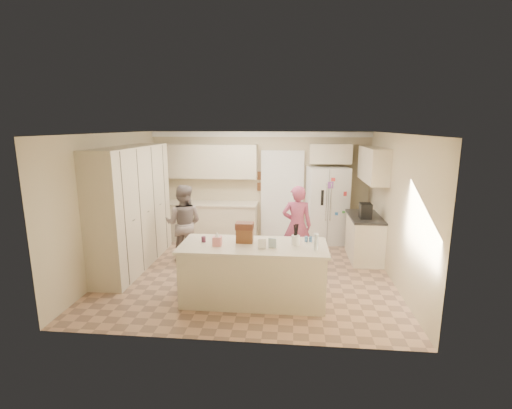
# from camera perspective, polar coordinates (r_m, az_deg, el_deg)

# --- Properties ---
(floor) EXTENTS (5.20, 4.60, 0.02)m
(floor) POSITION_cam_1_polar(r_m,az_deg,el_deg) (7.16, -1.08, -10.49)
(floor) COLOR tan
(floor) RESTS_ON ground
(ceiling) EXTENTS (5.20, 4.60, 0.02)m
(ceiling) POSITION_cam_1_polar(r_m,az_deg,el_deg) (6.61, -1.18, 10.98)
(ceiling) COLOR white
(ceiling) RESTS_ON wall_back
(wall_back) EXTENTS (5.20, 0.02, 2.60)m
(wall_back) POSITION_cam_1_polar(r_m,az_deg,el_deg) (9.02, 0.56, 2.92)
(wall_back) COLOR beige
(wall_back) RESTS_ON ground
(wall_front) EXTENTS (5.20, 0.02, 2.60)m
(wall_front) POSITION_cam_1_polar(r_m,az_deg,el_deg) (4.55, -4.50, -6.34)
(wall_front) COLOR beige
(wall_front) RESTS_ON ground
(wall_left) EXTENTS (0.02, 4.60, 2.60)m
(wall_left) POSITION_cam_1_polar(r_m,az_deg,el_deg) (7.52, -21.30, 0.23)
(wall_left) COLOR beige
(wall_left) RESTS_ON ground
(wall_right) EXTENTS (0.02, 4.60, 2.60)m
(wall_right) POSITION_cam_1_polar(r_m,az_deg,el_deg) (6.97, 20.72, -0.61)
(wall_right) COLOR beige
(wall_right) RESTS_ON ground
(crown_back) EXTENTS (5.20, 0.08, 0.12)m
(crown_back) POSITION_cam_1_polar(r_m,az_deg,el_deg) (8.86, 0.55, 10.74)
(crown_back) COLOR white
(crown_back) RESTS_ON wall_back
(pantry_bank) EXTENTS (0.60, 2.60, 2.35)m
(pantry_bank) POSITION_cam_1_polar(r_m,az_deg,el_deg) (7.59, -18.46, -0.43)
(pantry_bank) COLOR beige
(pantry_bank) RESTS_ON floor
(back_base_cab) EXTENTS (2.20, 0.60, 0.88)m
(back_base_cab) POSITION_cam_1_polar(r_m,az_deg,el_deg) (9.07, -6.88, -2.68)
(back_base_cab) COLOR beige
(back_base_cab) RESTS_ON floor
(back_countertop) EXTENTS (2.24, 0.63, 0.04)m
(back_countertop) POSITION_cam_1_polar(r_m,az_deg,el_deg) (8.96, -6.97, 0.15)
(back_countertop) COLOR beige
(back_countertop) RESTS_ON back_base_cab
(back_upper_cab) EXTENTS (2.20, 0.35, 0.80)m
(back_upper_cab) POSITION_cam_1_polar(r_m,az_deg,el_deg) (8.94, -6.95, 6.62)
(back_upper_cab) COLOR beige
(back_upper_cab) RESTS_ON wall_back
(doorway_opening) EXTENTS (0.90, 0.06, 2.10)m
(doorway_opening) POSITION_cam_1_polar(r_m,az_deg,el_deg) (9.01, 4.03, 1.25)
(doorway_opening) COLOR black
(doorway_opening) RESTS_ON floor
(doorway_casing) EXTENTS (1.02, 0.03, 2.22)m
(doorway_casing) POSITION_cam_1_polar(r_m,az_deg,el_deg) (8.97, 4.03, 1.21)
(doorway_casing) COLOR white
(doorway_casing) RESTS_ON floor
(wall_frame_upper) EXTENTS (0.15, 0.02, 0.20)m
(wall_frame_upper) POSITION_cam_1_polar(r_m,az_deg,el_deg) (8.94, 0.67, 4.45)
(wall_frame_upper) COLOR brown
(wall_frame_upper) RESTS_ON wall_back
(wall_frame_lower) EXTENTS (0.15, 0.02, 0.20)m
(wall_frame_lower) POSITION_cam_1_polar(r_m,az_deg,el_deg) (8.98, 0.67, 2.75)
(wall_frame_lower) COLOR brown
(wall_frame_lower) RESTS_ON wall_back
(refrigerator) EXTENTS (1.00, 0.83, 1.80)m
(refrigerator) POSITION_cam_1_polar(r_m,az_deg,el_deg) (8.85, 10.82, -0.11)
(refrigerator) COLOR white
(refrigerator) RESTS_ON floor
(fridge_seam) EXTENTS (0.02, 0.02, 1.78)m
(fridge_seam) POSITION_cam_1_polar(r_m,az_deg,el_deg) (8.51, 11.03, -0.62)
(fridge_seam) COLOR gray
(fridge_seam) RESTS_ON refrigerator
(fridge_dispenser) EXTENTS (0.22, 0.03, 0.35)m
(fridge_dispenser) POSITION_cam_1_polar(r_m,az_deg,el_deg) (8.43, 9.61, 1.06)
(fridge_dispenser) COLOR black
(fridge_dispenser) RESTS_ON refrigerator
(fridge_handle_l) EXTENTS (0.02, 0.02, 0.85)m
(fridge_handle_l) POSITION_cam_1_polar(r_m,az_deg,el_deg) (8.46, 10.74, 0.36)
(fridge_handle_l) COLOR silver
(fridge_handle_l) RESTS_ON refrigerator
(fridge_handle_r) EXTENTS (0.02, 0.02, 0.85)m
(fridge_handle_r) POSITION_cam_1_polar(r_m,az_deg,el_deg) (8.47, 11.42, 0.35)
(fridge_handle_r) COLOR silver
(fridge_handle_r) RESTS_ON refrigerator
(over_fridge_cab) EXTENTS (0.95, 0.35, 0.45)m
(over_fridge_cab) POSITION_cam_1_polar(r_m,az_deg,el_deg) (8.76, 11.39, 7.68)
(over_fridge_cab) COLOR beige
(over_fridge_cab) RESTS_ON wall_back
(right_base_cab) EXTENTS (0.60, 1.20, 0.88)m
(right_base_cab) POSITION_cam_1_polar(r_m,az_deg,el_deg) (8.05, 16.31, -4.99)
(right_base_cab) COLOR beige
(right_base_cab) RESTS_ON floor
(right_countertop) EXTENTS (0.63, 1.24, 0.04)m
(right_countertop) POSITION_cam_1_polar(r_m,az_deg,el_deg) (7.93, 16.43, -1.81)
(right_countertop) COLOR #2D2B28
(right_countertop) RESTS_ON right_base_cab
(right_upper_cab) EXTENTS (0.35, 1.50, 0.70)m
(right_upper_cab) POSITION_cam_1_polar(r_m,az_deg,el_deg) (7.98, 17.57, 5.86)
(right_upper_cab) COLOR beige
(right_upper_cab) RESTS_ON wall_right
(coffee_maker) EXTENTS (0.22, 0.28, 0.30)m
(coffee_maker) POSITION_cam_1_polar(r_m,az_deg,el_deg) (7.69, 16.49, -0.93)
(coffee_maker) COLOR black
(coffee_maker) RESTS_ON right_countertop
(island_base) EXTENTS (2.20, 0.90, 0.88)m
(island_base) POSITION_cam_1_polar(r_m,az_deg,el_deg) (5.95, -0.39, -10.61)
(island_base) COLOR beige
(island_base) RESTS_ON floor
(island_top) EXTENTS (2.28, 0.96, 0.05)m
(island_top) POSITION_cam_1_polar(r_m,az_deg,el_deg) (5.79, -0.39, -6.41)
(island_top) COLOR beige
(island_top) RESTS_ON island_base
(utensil_crock) EXTENTS (0.13, 0.13, 0.15)m
(utensil_crock) POSITION_cam_1_polar(r_m,az_deg,el_deg) (5.78, 6.11, -5.47)
(utensil_crock) COLOR white
(utensil_crock) RESTS_ON island_top
(tissue_box) EXTENTS (0.13, 0.13, 0.14)m
(tissue_box) POSITION_cam_1_polar(r_m,az_deg,el_deg) (5.75, -5.99, -5.62)
(tissue_box) COLOR pink
(tissue_box) RESTS_ON island_top
(tissue_plume) EXTENTS (0.08, 0.08, 0.08)m
(tissue_plume) POSITION_cam_1_polar(r_m,az_deg,el_deg) (5.72, -6.01, -4.57)
(tissue_plume) COLOR white
(tissue_plume) RESTS_ON tissue_box
(dollhouse_body) EXTENTS (0.26, 0.18, 0.22)m
(dollhouse_body) POSITION_cam_1_polar(r_m,az_deg,el_deg) (5.86, -1.76, -4.80)
(dollhouse_body) COLOR brown
(dollhouse_body) RESTS_ON island_top
(dollhouse_roof) EXTENTS (0.28, 0.20, 0.10)m
(dollhouse_roof) POSITION_cam_1_polar(r_m,az_deg,el_deg) (5.82, -1.77, -3.29)
(dollhouse_roof) COLOR #592D1E
(dollhouse_roof) RESTS_ON dollhouse_body
(jam_jar) EXTENTS (0.07, 0.07, 0.09)m
(jam_jar) POSITION_cam_1_polar(r_m,az_deg,el_deg) (5.95, -8.07, -5.32)
(jam_jar) COLOR #59263F
(jam_jar) RESTS_ON island_top
(greeting_card_a) EXTENTS (0.12, 0.06, 0.16)m
(greeting_card_a) POSITION_cam_1_polar(r_m,az_deg,el_deg) (5.56, 0.94, -6.08)
(greeting_card_a) COLOR white
(greeting_card_a) RESTS_ON island_top
(greeting_card_b) EXTENTS (0.12, 0.05, 0.16)m
(greeting_card_b) POSITION_cam_1_polar(r_m,az_deg,el_deg) (5.59, 2.52, -5.96)
(greeting_card_b) COLOR silver
(greeting_card_b) RESTS_ON island_top
(water_bottle) EXTENTS (0.07, 0.07, 0.24)m
(water_bottle) POSITION_cam_1_polar(r_m,az_deg,el_deg) (5.59, 9.22, -5.69)
(water_bottle) COLOR silver
(water_bottle) RESTS_ON island_top
(shaker_salt) EXTENTS (0.05, 0.05, 0.09)m
(shaker_salt) POSITION_cam_1_polar(r_m,az_deg,el_deg) (5.96, 7.73, -5.28)
(shaker_salt) COLOR #3E6CA6
(shaker_salt) RESTS_ON island_top
(shaker_pepper) EXTENTS (0.05, 0.05, 0.09)m
(shaker_pepper) POSITION_cam_1_polar(r_m,az_deg,el_deg) (5.96, 8.40, -5.29)
(shaker_pepper) COLOR #3E6CA6
(shaker_pepper) RESTS_ON island_top
(teen_boy) EXTENTS (0.77, 0.60, 1.58)m
(teen_boy) POSITION_cam_1_polar(r_m,az_deg,el_deg) (7.64, -11.08, -2.89)
(teen_boy) COLOR gray
(teen_boy) RESTS_ON floor
(teen_girl) EXTENTS (0.59, 0.40, 1.60)m
(teen_girl) POSITION_cam_1_polar(r_m,az_deg,el_deg) (7.36, 6.31, -3.24)
(teen_girl) COLOR #C54B7E
(teen_girl) RESTS_ON floor
(fridge_magnets) EXTENTS (0.76, 0.02, 1.44)m
(fridge_magnets) POSITION_cam_1_polar(r_m,az_deg,el_deg) (8.50, 11.03, -0.63)
(fridge_magnets) COLOR tan
(fridge_magnets) RESTS_ON refrigerator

